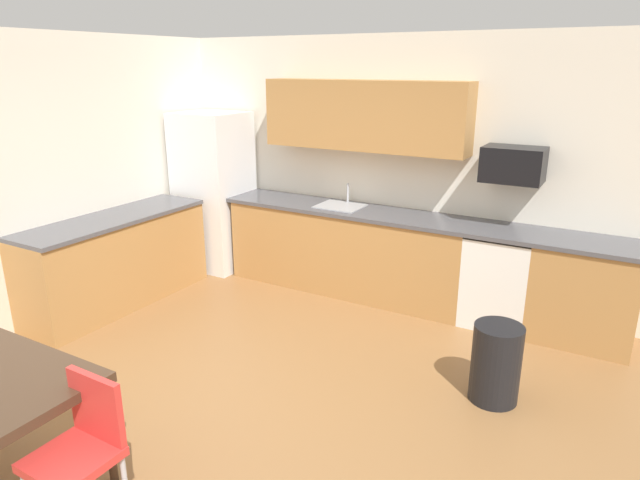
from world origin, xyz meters
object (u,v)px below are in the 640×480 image
(oven_range, at_px, (499,278))
(chair_near_table, at_px, (82,443))
(trash_bin, at_px, (496,363))
(refrigerator, at_px, (214,191))
(microwave, at_px, (513,164))

(oven_range, relative_size, chair_near_table, 1.07)
(chair_near_table, distance_m, trash_bin, 2.81)
(oven_range, bearing_deg, chair_near_table, -110.18)
(trash_bin, bearing_deg, oven_range, 102.40)
(refrigerator, distance_m, trash_bin, 3.96)
(refrigerator, relative_size, microwave, 3.46)
(oven_range, bearing_deg, microwave, 90.00)
(trash_bin, bearing_deg, microwave, 101.57)
(microwave, relative_size, chair_near_table, 0.64)
(microwave, distance_m, chair_near_table, 4.09)
(chair_near_table, relative_size, trash_bin, 1.42)
(trash_bin, bearing_deg, chair_near_table, -125.51)
(oven_range, height_order, chair_near_table, oven_range)
(oven_range, relative_size, trash_bin, 1.52)
(microwave, xyz_separation_m, chair_near_table, (-1.33, -3.72, -1.03))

